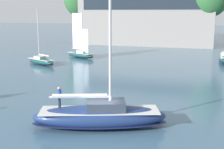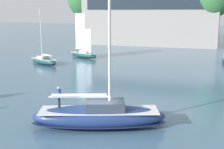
{
  "view_description": "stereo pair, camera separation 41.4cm",
  "coord_description": "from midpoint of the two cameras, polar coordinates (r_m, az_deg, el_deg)",
  "views": [
    {
      "loc": [
        7.96,
        -21.06,
        8.63
      ],
      "look_at": [
        0.0,
        3.0,
        3.54
      ],
      "focal_mm": 50.0,
      "sensor_mm": 36.0,
      "label": 1
    },
    {
      "loc": [
        8.35,
        -20.93,
        8.63
      ],
      "look_at": [
        0.0,
        3.0,
        3.54
      ],
      "focal_mm": 50.0,
      "sensor_mm": 36.0,
      "label": 2
    }
  ],
  "objects": [
    {
      "name": "sailboat_main",
      "position": [
        23.79,
        -1.84,
        -7.47
      ],
      "size": [
        10.57,
        6.22,
        14.03
      ],
      "color": "navy",
      "rests_on": "ground"
    },
    {
      "name": "waterfront_building",
      "position": [
        87.93,
        7.68,
        12.31
      ],
      "size": [
        36.07,
        18.91,
        20.4
      ],
      "color": "gray",
      "rests_on": "ground"
    },
    {
      "name": "ground_plane",
      "position": [
        24.12,
        -1.88,
        -9.61
      ],
      "size": [
        400.0,
        400.0,
        0.0
      ],
      "primitive_type": "plane",
      "color": "#42667F"
    },
    {
      "name": "sailboat_moored_near_marina",
      "position": [
        53.54,
        -12.13,
        2.5
      ],
      "size": [
        6.76,
        4.59,
        9.12
      ],
      "color": "#194C47",
      "rests_on": "ground"
    },
    {
      "name": "sailboat_moored_far_slip",
      "position": [
        60.2,
        -5.0,
        3.83
      ],
      "size": [
        6.91,
        4.45,
        9.26
      ],
      "color": "#194C47",
      "rests_on": "ground"
    }
  ]
}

